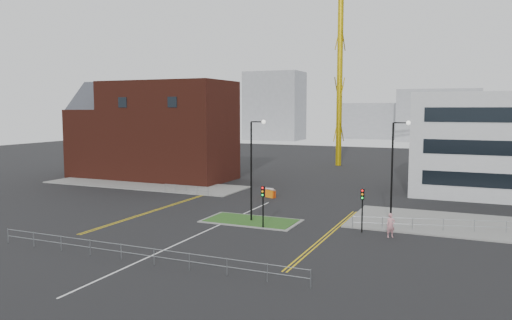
{
  "coord_description": "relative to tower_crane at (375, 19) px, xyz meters",
  "views": [
    {
      "loc": [
        20.17,
        -32.37,
        10.16
      ],
      "look_at": [
        0.11,
        13.39,
        5.0
      ],
      "focal_mm": 35.0,
      "sensor_mm": 36.0,
      "label": 1
    }
  ],
  "objects": [
    {
      "name": "ground",
      "position": [
        -3.64,
        -56.71,
        -25.51
      ],
      "size": [
        200.0,
        200.0,
        0.0
      ],
      "primitive_type": "plane",
      "color": "black",
      "rests_on": "ground"
    },
    {
      "name": "pavement_left",
      "position": [
        -23.64,
        -34.71,
        -25.45
      ],
      "size": [
        28.0,
        8.0,
        0.12
      ],
      "primitive_type": "cube",
      "color": "slate",
      "rests_on": "ground"
    },
    {
      "name": "pavement_right",
      "position": [
        18.36,
        -42.71,
        -25.45
      ],
      "size": [
        24.0,
        10.0,
        0.12
      ],
      "primitive_type": "cube",
      "color": "slate",
      "rests_on": "ground"
    },
    {
      "name": "island_kerb",
      "position": [
        -1.64,
        -48.71,
        -25.47
      ],
      "size": [
        8.6,
        4.6,
        0.08
      ],
      "primitive_type": "cube",
      "color": "slate",
      "rests_on": "ground"
    },
    {
      "name": "grass_island",
      "position": [
        -1.64,
        -48.71,
        -25.45
      ],
      "size": [
        8.0,
        4.0,
        0.12
      ],
      "primitive_type": "cube",
      "color": "#204F1A",
      "rests_on": "ground"
    },
    {
      "name": "brick_building",
      "position": [
        -26.62,
        -28.71,
        -18.66
      ],
      "size": [
        24.2,
        10.07,
        14.24
      ],
      "color": "#4B1C12",
      "rests_on": "ground"
    },
    {
      "name": "tower_crane",
      "position": [
        0.0,
        0.0,
        0.0
      ],
      "size": [
        51.0,
        16.36,
        36.88
      ],
      "color": "#BB9B0B",
      "rests_on": "ground"
    },
    {
      "name": "streetlamp_island",
      "position": [
        -1.42,
        -48.71,
        -20.09
      ],
      "size": [
        1.46,
        0.36,
        9.18
      ],
      "color": "black",
      "rests_on": "ground"
    },
    {
      "name": "streetlamp_right_near",
      "position": [
        10.58,
        -46.71,
        -20.09
      ],
      "size": [
        1.46,
        0.36,
        9.18
      ],
      "color": "black",
      "rests_on": "ground"
    },
    {
      "name": "traffic_light_island",
      "position": [
        0.36,
        -50.73,
        -22.94
      ],
      "size": [
        0.28,
        0.33,
        3.65
      ],
      "color": "black",
      "rests_on": "ground"
    },
    {
      "name": "traffic_light_right",
      "position": [
        8.36,
        -48.73,
        -22.94
      ],
      "size": [
        0.28,
        0.33,
        3.65
      ],
      "color": "black",
      "rests_on": "ground"
    },
    {
      "name": "railing_front",
      "position": [
        -3.64,
        -62.71,
        -24.72
      ],
      "size": [
        24.05,
        0.05,
        1.1
      ],
      "color": "gray",
      "rests_on": "ground"
    },
    {
      "name": "railing_left",
      "position": [
        -14.64,
        -38.71,
        -24.76
      ],
      "size": [
        6.05,
        0.05,
        1.1
      ],
      "color": "gray",
      "rests_on": "ground"
    },
    {
      "name": "railing_right",
      "position": [
        16.86,
        -45.21,
        -24.73
      ],
      "size": [
        19.05,
        5.05,
        1.1
      ],
      "color": "gray",
      "rests_on": "ground"
    },
    {
      "name": "centre_line",
      "position": [
        -3.64,
        -54.71,
        -25.5
      ],
      "size": [
        0.15,
        30.0,
        0.01
      ],
      "primitive_type": "cube",
      "color": "silver",
      "rests_on": "ground"
    },
    {
      "name": "yellow_left_a",
      "position": [
        -12.64,
        -46.71,
        -25.5
      ],
      "size": [
        0.12,
        24.0,
        0.01
      ],
      "primitive_type": "cube",
      "color": "gold",
      "rests_on": "ground"
    },
    {
      "name": "yellow_left_b",
      "position": [
        -12.34,
        -46.71,
        -25.5
      ],
      "size": [
        0.12,
        24.0,
        0.01
      ],
      "primitive_type": "cube",
      "color": "gold",
      "rests_on": "ground"
    },
    {
      "name": "yellow_right_a",
      "position": [
        5.86,
        -50.71,
        -25.5
      ],
      "size": [
        0.12,
        20.0,
        0.01
      ],
      "primitive_type": "cube",
      "color": "gold",
      "rests_on": "ground"
    },
    {
      "name": "yellow_right_b",
      "position": [
        6.16,
        -50.71,
        -25.5
      ],
      "size": [
        0.12,
        20.0,
        0.01
      ],
      "primitive_type": "cube",
      "color": "gold",
      "rests_on": "ground"
    },
    {
      "name": "skyline_a",
      "position": [
        -43.64,
        63.29,
        -14.51
      ],
      "size": [
        18.0,
        12.0,
        22.0
      ],
      "primitive_type": "cube",
      "color": "gray",
      "rests_on": "ground"
    },
    {
      "name": "skyline_b",
      "position": [
        6.36,
        73.29,
        -17.51
      ],
      "size": [
        24.0,
        12.0,
        16.0
      ],
      "primitive_type": "cube",
      "color": "gray",
      "rests_on": "ground"
    },
    {
      "name": "skyline_d",
      "position": [
        -11.64,
        83.29,
        -19.51
      ],
      "size": [
        30.0,
        12.0,
        12.0
      ],
      "primitive_type": "cube",
      "color": "gray",
      "rests_on": "ground"
    },
    {
      "name": "pedestrian",
      "position": [
        10.76,
        -49.37,
        -24.54
      ],
      "size": [
        0.84,
        0.76,
        1.93
      ],
      "primitive_type": "imported",
      "rotation": [
        0.0,
        0.0,
        0.55
      ],
      "color": "#D0868E",
      "rests_on": "ground"
    },
    {
      "name": "barrier_left",
      "position": [
        -5.18,
        -35.84,
        -25.01
      ],
      "size": [
        1.11,
        0.43,
        0.92
      ],
      "color": "#F73A0D",
      "rests_on": "ground"
    },
    {
      "name": "barrier_mid",
      "position": [
        -4.5,
        -36.74,
        -25.02
      ],
      "size": [
        1.13,
        0.7,
        0.9
      ],
      "color": "#E1420C",
      "rests_on": "ground"
    },
    {
      "name": "barrier_right",
      "position": [
        -4.64,
        -36.75,
        -24.97
      ],
      "size": [
        1.23,
        0.84,
        0.99
      ],
      "color": "orange",
      "rests_on": "ground"
    }
  ]
}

